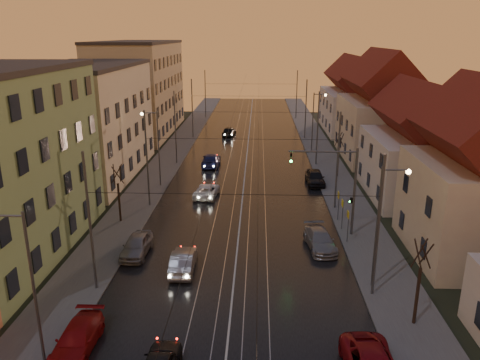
# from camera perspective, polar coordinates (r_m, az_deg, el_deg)

# --- Properties ---
(road) EXTENTS (16.00, 120.00, 0.04)m
(road) POSITION_cam_1_polar(r_m,az_deg,el_deg) (58.76, 0.75, 2.19)
(road) COLOR black
(road) RESTS_ON ground
(sidewalk_left) EXTENTS (4.00, 120.00, 0.15)m
(sidewalk_left) POSITION_cam_1_polar(r_m,az_deg,el_deg) (59.83, -8.87, 2.31)
(sidewalk_left) COLOR #4C4C4C
(sidewalk_left) RESTS_ON ground
(sidewalk_right) EXTENTS (4.00, 120.00, 0.15)m
(sidewalk_right) POSITION_cam_1_polar(r_m,az_deg,el_deg) (59.34, 10.46, 2.10)
(sidewalk_right) COLOR #4C4C4C
(sidewalk_right) RESTS_ON ground
(tram_rail_0) EXTENTS (0.06, 120.00, 0.03)m
(tram_rail_0) POSITION_cam_1_polar(r_m,az_deg,el_deg) (58.84, -1.39, 2.24)
(tram_rail_0) COLOR gray
(tram_rail_0) RESTS_ON road
(tram_rail_1) EXTENTS (0.06, 120.00, 0.03)m
(tram_rail_1) POSITION_cam_1_polar(r_m,az_deg,el_deg) (58.77, 0.00, 2.23)
(tram_rail_1) COLOR gray
(tram_rail_1) RESTS_ON road
(tram_rail_2) EXTENTS (0.06, 120.00, 0.03)m
(tram_rail_2) POSITION_cam_1_polar(r_m,az_deg,el_deg) (58.73, 1.51, 2.21)
(tram_rail_2) COLOR gray
(tram_rail_2) RESTS_ON road
(tram_rail_3) EXTENTS (0.06, 120.00, 0.03)m
(tram_rail_3) POSITION_cam_1_polar(r_m,az_deg,el_deg) (58.73, 2.90, 2.19)
(tram_rail_3) COLOR gray
(tram_rail_3) RESTS_ON road
(apartment_left_2) EXTENTS (10.00, 20.00, 12.00)m
(apartment_left_2) POSITION_cam_1_polar(r_m,az_deg,el_deg) (54.93, -18.10, 6.65)
(apartment_left_2) COLOR beige
(apartment_left_2) RESTS_ON ground
(apartment_left_3) EXTENTS (10.00, 24.00, 14.00)m
(apartment_left_3) POSITION_cam_1_polar(r_m,az_deg,el_deg) (77.51, -12.13, 10.77)
(apartment_left_3) COLOR tan
(apartment_left_3) RESTS_ON ground
(house_right_1) EXTENTS (8.67, 10.20, 10.80)m
(house_right_1) POSITION_cam_1_polar(r_m,az_deg,el_deg) (36.67, 27.22, -0.39)
(house_right_1) COLOR #C4B097
(house_right_1) RESTS_ON ground
(house_right_2) EXTENTS (9.18, 12.24, 9.20)m
(house_right_2) POSITION_cam_1_polar(r_m,az_deg,el_deg) (48.52, 20.91, 3.39)
(house_right_2) COLOR silver
(house_right_2) RESTS_ON ground
(house_right_3) EXTENTS (9.18, 14.28, 11.50)m
(house_right_3) POSITION_cam_1_polar(r_m,az_deg,el_deg) (62.42, 16.80, 7.78)
(house_right_3) COLOR #C4B097
(house_right_3) RESTS_ON ground
(house_right_4) EXTENTS (9.18, 16.32, 10.00)m
(house_right_4) POSITION_cam_1_polar(r_m,az_deg,el_deg) (79.90, 13.64, 9.44)
(house_right_4) COLOR silver
(house_right_4) RESTS_ON ground
(catenary_pole_l_1) EXTENTS (0.16, 0.16, 9.00)m
(catenary_pole_l_1) POSITION_cam_1_polar(r_m,az_deg,el_deg) (29.67, -17.82, -5.11)
(catenary_pole_l_1) COLOR #595B60
(catenary_pole_l_1) RESTS_ON ground
(catenary_pole_r_1) EXTENTS (0.16, 0.16, 9.00)m
(catenary_pole_r_1) POSITION_cam_1_polar(r_m,az_deg,el_deg) (28.81, 16.50, -5.67)
(catenary_pole_r_1) COLOR #595B60
(catenary_pole_r_1) RESTS_ON ground
(catenary_pole_l_2) EXTENTS (0.16, 0.16, 9.00)m
(catenary_pole_l_2) POSITION_cam_1_polar(r_m,az_deg,el_deg) (43.31, -11.26, 2.43)
(catenary_pole_l_2) COLOR #595B60
(catenary_pole_l_2) RESTS_ON ground
(catenary_pole_r_2) EXTENTS (0.16, 0.16, 9.00)m
(catenary_pole_r_2) POSITION_cam_1_polar(r_m,az_deg,el_deg) (42.72, 11.80, 2.19)
(catenary_pole_r_2) COLOR #595B60
(catenary_pole_r_2) RESTS_ON ground
(catenary_pole_l_3) EXTENTS (0.16, 0.16, 9.00)m
(catenary_pole_l_3) POSITION_cam_1_polar(r_m,az_deg,el_deg) (57.63, -7.89, 6.29)
(catenary_pole_l_3) COLOR #595B60
(catenary_pole_l_3) RESTS_ON ground
(catenary_pole_r_3) EXTENTS (0.16, 0.16, 9.00)m
(catenary_pole_r_3) POSITION_cam_1_polar(r_m,az_deg,el_deg) (57.19, 9.44, 6.14)
(catenary_pole_r_3) COLOR #595B60
(catenary_pole_r_3) RESTS_ON ground
(catenary_pole_l_4) EXTENTS (0.16, 0.16, 9.00)m
(catenary_pole_l_4) POSITION_cam_1_polar(r_m,az_deg,el_deg) (72.23, -5.84, 8.60)
(catenary_pole_l_4) COLOR #595B60
(catenary_pole_l_4) RESTS_ON ground
(catenary_pole_r_4) EXTENTS (0.16, 0.16, 9.00)m
(catenary_pole_r_4) POSITION_cam_1_polar(r_m,az_deg,el_deg) (71.88, 8.02, 8.48)
(catenary_pole_r_4) COLOR #595B60
(catenary_pole_r_4) RESTS_ON ground
(catenary_pole_l_5) EXTENTS (0.16, 0.16, 9.00)m
(catenary_pole_l_5) POSITION_cam_1_polar(r_m,az_deg,el_deg) (89.92, -4.25, 10.36)
(catenary_pole_l_5) COLOR #595B60
(catenary_pole_l_5) RESTS_ON ground
(catenary_pole_r_5) EXTENTS (0.16, 0.16, 9.00)m
(catenary_pole_r_5) POSITION_cam_1_polar(r_m,az_deg,el_deg) (89.64, 6.92, 10.27)
(catenary_pole_r_5) COLOR #595B60
(catenary_pole_r_5) RESTS_ON ground
(street_lamp_0) EXTENTS (1.75, 0.32, 8.00)m
(street_lamp_0) POSITION_cam_1_polar(r_m,az_deg,el_deg) (23.92, -24.70, -10.50)
(street_lamp_0) COLOR #595B60
(street_lamp_0) RESTS_ON ground
(street_lamp_1) EXTENTS (1.75, 0.32, 8.00)m
(street_lamp_1) POSITION_cam_1_polar(r_m,az_deg,el_deg) (29.69, 17.06, -4.22)
(street_lamp_1) COLOR #595B60
(street_lamp_1) RESTS_ON ground
(street_lamp_2) EXTENTS (1.75, 0.32, 8.00)m
(street_lamp_2) POSITION_cam_1_polar(r_m,az_deg,el_deg) (49.01, -10.28, 4.69)
(street_lamp_2) COLOR #595B60
(street_lamp_2) RESTS_ON ground
(street_lamp_3) EXTENTS (1.75, 0.32, 8.00)m
(street_lamp_3) POSITION_cam_1_polar(r_m,az_deg,el_deg) (64.02, 9.17, 7.69)
(street_lamp_3) COLOR #595B60
(street_lamp_3) RESTS_ON ground
(traffic_light_mast) EXTENTS (5.30, 0.32, 7.20)m
(traffic_light_mast) POSITION_cam_1_polar(r_m,az_deg,el_deg) (36.91, 12.34, -0.09)
(traffic_light_mast) COLOR #595B60
(traffic_light_mast) RESTS_ON ground
(bare_tree_0) EXTENTS (1.09, 1.09, 5.11)m
(bare_tree_0) POSITION_cam_1_polar(r_m,az_deg,el_deg) (40.61, -14.56, -1.78)
(bare_tree_0) COLOR black
(bare_tree_0) RESTS_ON ground
(bare_tree_1) EXTENTS (1.09, 1.09, 5.11)m
(bare_tree_1) POSITION_cam_1_polar(r_m,az_deg,el_deg) (27.54, 20.93, -11.91)
(bare_tree_1) COLOR black
(bare_tree_1) RESTS_ON ground
(bare_tree_2) EXTENTS (1.09, 1.09, 5.11)m
(bare_tree_2) POSITION_cam_1_polar(r_m,az_deg,el_deg) (53.07, 11.90, 2.89)
(bare_tree_2) COLOR black
(bare_tree_2) RESTS_ON ground
(driving_car_1) EXTENTS (1.62, 4.35, 1.42)m
(driving_car_1) POSITION_cam_1_polar(r_m,az_deg,el_deg) (32.41, -6.93, -9.76)
(driving_car_1) COLOR gray
(driving_car_1) RESTS_ON ground
(driving_car_2) EXTENTS (2.50, 4.65, 1.24)m
(driving_car_2) POSITION_cam_1_polar(r_m,az_deg,el_deg) (46.32, -4.08, -1.30)
(driving_car_2) COLOR white
(driving_car_2) RESTS_ON ground
(driving_car_3) EXTENTS (2.21, 5.22, 1.50)m
(driving_car_3) POSITION_cam_1_polar(r_m,az_deg,el_deg) (57.09, -3.54, 2.46)
(driving_car_3) COLOR navy
(driving_car_3) RESTS_ON ground
(driving_car_4) EXTENTS (2.27, 4.54, 1.49)m
(driving_car_4) POSITION_cam_1_polar(r_m,az_deg,el_deg) (74.04, -1.34, 5.95)
(driving_car_4) COLOR black
(driving_car_4) RESTS_ON ground
(parked_left_2) EXTENTS (1.82, 4.46, 1.29)m
(parked_left_2) POSITION_cam_1_polar(r_m,az_deg,el_deg) (26.37, -19.25, -17.82)
(parked_left_2) COLOR maroon
(parked_left_2) RESTS_ON ground
(parked_left_3) EXTENTS (1.82, 4.32, 1.46)m
(parked_left_3) POSITION_cam_1_polar(r_m,az_deg,el_deg) (35.17, -12.49, -7.77)
(parked_left_3) COLOR gray
(parked_left_3) RESTS_ON ground
(parked_right_1) EXTENTS (2.40, 4.82, 1.35)m
(parked_right_1) POSITION_cam_1_polar(r_m,az_deg,el_deg) (35.81, 9.73, -7.22)
(parked_right_1) COLOR gray
(parked_right_1) RESTS_ON ground
(parked_right_2) EXTENTS (1.91, 4.57, 1.55)m
(parked_right_2) POSITION_cam_1_polar(r_m,az_deg,el_deg) (50.56, 9.13, 0.31)
(parked_right_2) COLOR black
(parked_right_2) RESTS_ON ground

